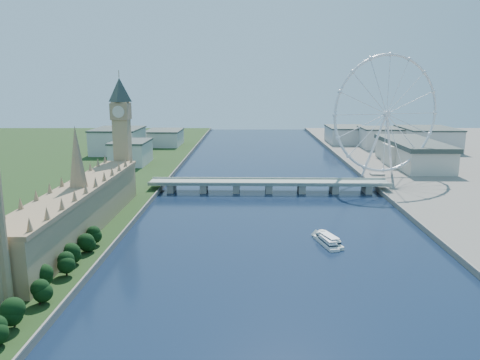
{
  "coord_description": "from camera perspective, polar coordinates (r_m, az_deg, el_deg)",
  "views": [
    {
      "loc": [
        -17.99,
        -121.73,
        99.34
      ],
      "look_at": [
        -24.79,
        210.0,
        29.74
      ],
      "focal_mm": 35.0,
      "sensor_mm": 36.0,
      "label": 1
    }
  ],
  "objects": [
    {
      "name": "tree_row",
      "position": [
        222.7,
        -24.93,
        -13.42
      ],
      "size": [
        9.12,
        185.12,
        20.0
      ],
      "color": "black",
      "rests_on": "ground"
    },
    {
      "name": "city_skyline",
      "position": [
        689.15,
        5.95,
        4.92
      ],
      "size": [
        505.0,
        280.0,
        32.0
      ],
      "color": "beige",
      "rests_on": "ground"
    },
    {
      "name": "tour_boat_near",
      "position": [
        296.91,
        10.62,
        -7.91
      ],
      "size": [
        12.52,
        26.47,
        5.63
      ],
      "primitive_type": null,
      "rotation": [
        0.0,
        0.0,
        0.24
      ],
      "color": "silver",
      "rests_on": "ground"
    },
    {
      "name": "big_ben",
      "position": [
        415.89,
        -14.28,
        6.96
      ],
      "size": [
        20.02,
        20.02,
        110.0
      ],
      "color": "tan",
      "rests_on": "ground"
    },
    {
      "name": "tour_boat_far",
      "position": [
        300.61,
        10.68,
        -7.66
      ],
      "size": [
        17.35,
        30.57,
        6.58
      ],
      "primitive_type": null,
      "rotation": [
        0.0,
        0.0,
        0.35
      ],
      "color": "silver",
      "rests_on": "ground"
    },
    {
      "name": "westminster_bridge",
      "position": [
        432.18,
        3.53,
        -0.56
      ],
      "size": [
        220.0,
        22.0,
        9.5
      ],
      "color": "gray",
      "rests_on": "ground"
    },
    {
      "name": "london_eye",
      "position": [
        497.39,
        17.43,
        7.64
      ],
      "size": [
        113.6,
        39.12,
        124.3
      ],
      "color": "silver",
      "rests_on": "ground"
    },
    {
      "name": "county_hall",
      "position": [
        592.9,
        20.16,
        1.47
      ],
      "size": [
        54.0,
        144.0,
        35.0
      ],
      "primitive_type": null,
      "color": "beige",
      "rests_on": "ground"
    },
    {
      "name": "parliament_range",
      "position": [
        322.1,
        -18.87,
        -3.35
      ],
      "size": [
        24.0,
        200.0,
        70.0
      ],
      "color": "tan",
      "rests_on": "ground"
    }
  ]
}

